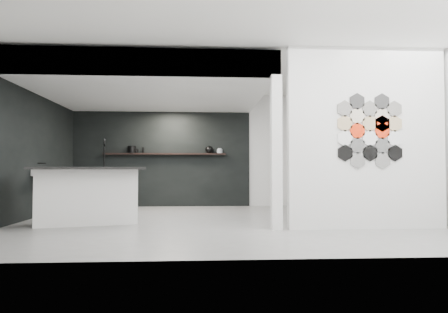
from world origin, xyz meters
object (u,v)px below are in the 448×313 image
utensil_cup (137,151)px  glass_bowl (220,151)px  kettle (209,150)px  partition_panel (366,138)px  bottle_dark (143,150)px  kitchen_island (88,195)px  wall_basin (48,173)px  stockpot (132,149)px  glass_vase (220,151)px

utensil_cup → glass_bowl: bearing=0.0°
kettle → utensil_cup: size_ratio=2.06×
partition_panel → bottle_dark: (-3.96, 3.87, -0.01)m
kitchen_island → wall_basin: bearing=120.7°
kitchen_island → glass_bowl: kitchen_island is taller
kitchen_island → utensil_cup: (0.32, 3.09, 0.88)m
stockpot → utensil_cup: stockpot is taller
partition_panel → glass_vase: size_ratio=23.13×
stockpot → kettle: kettle is taller
wall_basin → stockpot: bearing=59.2°
glass_vase → utensil_cup: (-2.04, 0.00, -0.01)m
glass_bowl → utensil_cup: (-2.04, 0.00, 0.00)m
glass_bowl → utensil_cup: bearing=180.0°
wall_basin → glass_vase: size_ratio=4.96×
glass_vase → utensil_cup: bearing=180.0°
kitchen_island → glass_bowl: 3.98m
wall_basin → utensil_cup: utensil_cup is taller
kettle → kitchen_island: bearing=-120.9°
partition_panel → kitchen_island: 4.60m
stockpot → bottle_dark: bearing=0.0°
kitchen_island → stockpot: 3.22m
stockpot → glass_bowl: size_ratio=1.52×
wall_basin → utensil_cup: bearing=56.9°
partition_panel → kettle: 4.51m
kitchen_island → glass_vase: bearing=38.0°
wall_basin → glass_vase: 4.00m
partition_panel → kettle: size_ratio=13.70×
wall_basin → bottle_dark: bearing=53.9°
kettle → glass_vase: kettle is taller
kitchen_island → utensil_cup: size_ratio=19.56×
kitchen_island → stockpot: size_ratio=9.38×
kettle → utensil_cup: (-1.78, 0.00, -0.04)m
glass_bowl → glass_vase: glass_vase is taller
partition_panel → bottle_dark: size_ratio=20.31×
glass_vase → stockpot: bearing=180.0°
wall_basin → kettle: bearing=33.4°
glass_vase → kitchen_island: bearing=-127.4°
partition_panel → wall_basin: size_ratio=4.67×
partition_panel → wall_basin: bearing=161.8°
kitchen_island → kettle: kettle is taller
glass_vase → bottle_dark: size_ratio=0.88×
wall_basin → kitchen_island: size_ratio=0.31×
stockpot → glass_vase: size_ratio=1.71×
wall_basin → stockpot: (1.23, 2.07, 0.55)m
glass_bowl → glass_vase: size_ratio=1.13×
partition_panel → bottle_dark: 5.53m
stockpot → partition_panel: bearing=-42.4°
glass_bowl → bottle_dark: size_ratio=0.99×
wall_basin → kettle: size_ratio=2.94×
stockpot → bottle_dark: size_ratio=1.50×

